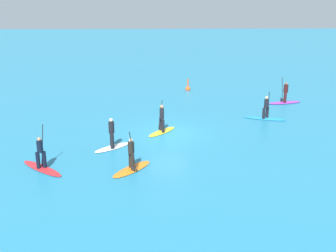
{
  "coord_description": "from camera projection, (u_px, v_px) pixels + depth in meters",
  "views": [
    {
      "loc": [
        -0.6,
        -26.22,
        9.43
      ],
      "look_at": [
        0.0,
        0.0,
        0.5
      ],
      "focal_mm": 46.73,
      "sensor_mm": 36.0,
      "label": 1
    }
  ],
  "objects": [
    {
      "name": "ground_plane",
      "position": [
        168.0,
        133.0,
        27.86
      ],
      "size": [
        120.0,
        120.0,
        0.0
      ],
      "primitive_type": "plane",
      "color": "teal",
      "rests_on": "ground"
    },
    {
      "name": "surfer_on_blue_board",
      "position": [
        266.0,
        114.0,
        30.59
      ],
      "size": [
        2.98,
        1.49,
        2.0
      ],
      "rotation": [
        0.0,
        0.0,
        5.99
      ],
      "color": "#1E8CD1",
      "rests_on": "ground_plane"
    },
    {
      "name": "surfer_on_orange_board",
      "position": [
        132.0,
        162.0,
        22.44
      ],
      "size": [
        2.3,
        2.56,
        2.17
      ],
      "rotation": [
        0.0,
        0.0,
        4.03
      ],
      "color": "orange",
      "rests_on": "ground_plane"
    },
    {
      "name": "surfer_on_yellow_board",
      "position": [
        162.0,
        125.0,
        27.91
      ],
      "size": [
        2.05,
        2.25,
        2.12
      ],
      "rotation": [
        0.0,
        0.0,
        0.86
      ],
      "color": "yellow",
      "rests_on": "ground_plane"
    },
    {
      "name": "surfer_on_red_board",
      "position": [
        41.0,
        162.0,
        22.53
      ],
      "size": [
        2.76,
        2.5,
        2.34
      ],
      "rotation": [
        0.0,
        0.0,
        2.43
      ],
      "color": "red",
      "rests_on": "ground_plane"
    },
    {
      "name": "surfer_on_white_board",
      "position": [
        112.0,
        139.0,
        25.31
      ],
      "size": [
        2.27,
        2.07,
        1.82
      ],
      "rotation": [
        0.0,
        0.0,
        0.7
      ],
      "color": "white",
      "rests_on": "ground_plane"
    },
    {
      "name": "surfer_on_purple_board",
      "position": [
        285.0,
        98.0,
        34.44
      ],
      "size": [
        2.83,
        1.29,
        2.0
      ],
      "rotation": [
        0.0,
        0.0,
        3.37
      ],
      "color": "purple",
      "rests_on": "ground_plane"
    },
    {
      "name": "marker_buoy",
      "position": [
        188.0,
        88.0,
        38.48
      ],
      "size": [
        0.45,
        0.45,
        1.13
      ],
      "color": "#E55119",
      "rests_on": "ground_plane"
    }
  ]
}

